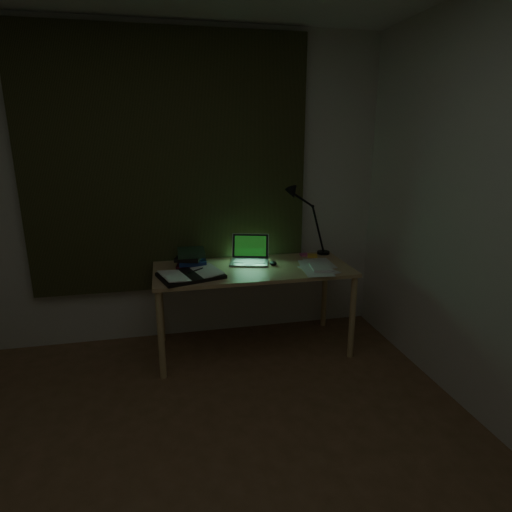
{
  "coord_description": "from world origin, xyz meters",
  "views": [
    {
      "loc": [
        -0.06,
        -1.52,
        1.68
      ],
      "look_at": [
        0.59,
        1.47,
        0.82
      ],
      "focal_mm": 30.0,
      "sensor_mm": 36.0,
      "label": 1
    }
  ],
  "objects": [
    {
      "name": "open_textbook",
      "position": [
        0.11,
        1.45,
        0.71
      ],
      "size": [
        0.51,
        0.42,
        0.04
      ],
      "primitive_type": null,
      "rotation": [
        0.0,
        0.0,
        0.29
      ],
      "color": "white",
      "rests_on": "desk"
    },
    {
      "name": "book_stack",
      "position": [
        0.13,
        1.73,
        0.76
      ],
      "size": [
        0.24,
        0.28,
        0.13
      ],
      "primitive_type": null,
      "rotation": [
        0.0,
        0.0,
        -0.16
      ],
      "color": "white",
      "rests_on": "desk"
    },
    {
      "name": "desk",
      "position": [
        0.59,
        1.59,
        0.35
      ],
      "size": [
        1.52,
        0.66,
        0.69
      ],
      "primitive_type": null,
      "color": "tan",
      "rests_on": "floor"
    },
    {
      "name": "loose_papers",
      "position": [
        1.05,
        1.47,
        0.7
      ],
      "size": [
        0.38,
        0.39,
        0.02
      ],
      "primitive_type": null,
      "rotation": [
        0.0,
        0.0,
        0.12
      ],
      "color": "white",
      "rests_on": "desk"
    },
    {
      "name": "sticky_pink",
      "position": [
        1.1,
        1.83,
        0.7
      ],
      "size": [
        0.07,
        0.07,
        0.01
      ],
      "primitive_type": "cube",
      "rotation": [
        0.0,
        0.0,
        -0.03
      ],
      "color": "#D55392",
      "rests_on": "desk"
    },
    {
      "name": "sticky_yellow",
      "position": [
        1.15,
        1.78,
        0.7
      ],
      "size": [
        0.1,
        0.1,
        0.02
      ],
      "primitive_type": "cube",
      "rotation": [
        0.0,
        0.0,
        -0.28
      ],
      "color": "yellow",
      "rests_on": "desk"
    },
    {
      "name": "wall_back",
      "position": [
        0.0,
        2.0,
        1.25
      ],
      "size": [
        3.5,
        0.0,
        2.5
      ],
      "primitive_type": "cube",
      "color": "silver",
      "rests_on": "ground"
    },
    {
      "name": "desk_lamp",
      "position": [
        1.28,
        1.85,
        0.98
      ],
      "size": [
        0.42,
        0.35,
        0.58
      ],
      "primitive_type": null,
      "rotation": [
        0.0,
        0.0,
        -0.12
      ],
      "color": "black",
      "rests_on": "desk"
    },
    {
      "name": "curtain",
      "position": [
        0.0,
        1.96,
        1.45
      ],
      "size": [
        2.2,
        0.06,
        2.0
      ],
      "primitive_type": "cube",
      "color": "#2B2D16",
      "rests_on": "wall_back"
    },
    {
      "name": "laptop",
      "position": [
        0.59,
        1.7,
        0.8
      ],
      "size": [
        0.38,
        0.41,
        0.22
      ],
      "primitive_type": null,
      "rotation": [
        0.0,
        0.0,
        -0.27
      ],
      "color": "#ADAEB2",
      "rests_on": "desk"
    },
    {
      "name": "mouse",
      "position": [
        0.76,
        1.61,
        0.71
      ],
      "size": [
        0.06,
        0.09,
        0.03
      ],
      "primitive_type": "ellipsoid",
      "rotation": [
        0.0,
        0.0,
        0.05
      ],
      "color": "black",
      "rests_on": "desk"
    }
  ]
}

